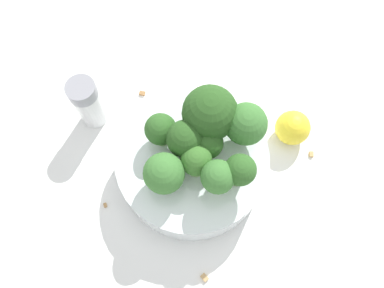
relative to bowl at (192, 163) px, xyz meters
The scene contains 17 objects.
ground_plane 0.02m from the bowl, ahead, with size 3.00×3.00×0.00m, color white.
bowl is the anchor object (origin of this frame).
broccoli_floret_0 0.07m from the bowl, behind, with size 0.04×0.04×0.05m.
broccoli_floret_1 0.07m from the bowl, 14.27° to the left, with size 0.06×0.06×0.07m.
broccoli_floret_2 0.05m from the bowl, 120.75° to the right, with size 0.03×0.03×0.05m.
broccoli_floret_3 0.06m from the bowl, 102.39° to the left, with size 0.03×0.03×0.04m.
broccoli_floret_4 0.08m from the bowl, 76.95° to the right, with size 0.03×0.03×0.05m.
broccoli_floret_5 0.06m from the bowl, 91.18° to the left, with size 0.04×0.04×0.05m.
broccoli_floret_6 0.05m from the bowl, 30.89° to the right, with size 0.03×0.03×0.04m.
broccoli_floret_7 0.07m from the bowl, 100.15° to the right, with size 0.03×0.03×0.05m.
broccoli_floret_8 0.08m from the bowl, 24.86° to the right, with size 0.04×0.04×0.06m.
pepper_shaker 0.14m from the bowl, 103.88° to the left, with size 0.03×0.03×0.07m.
lemon_wedge 0.13m from the bowl, 25.36° to the right, with size 0.04×0.04×0.04m, color yellow.
almond_crumb_0 0.11m from the bowl, 157.26° to the left, with size 0.01×0.00×0.01m, color #AD7F4C.
almond_crumb_1 0.12m from the bowl, 75.87° to the left, with size 0.01×0.01×0.01m, color olive.
almond_crumb_2 0.15m from the bowl, 38.72° to the right, with size 0.01×0.00×0.01m, color tan.
almond_crumb_4 0.13m from the bowl, 129.89° to the right, with size 0.01×0.01×0.01m, color tan.
Camera 1 is at (-0.10, -0.10, 0.43)m, focal length 35.00 mm.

